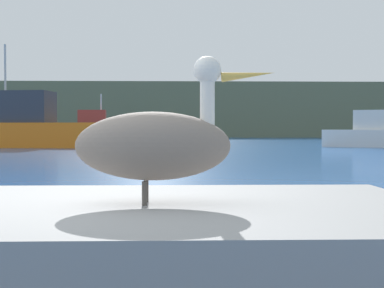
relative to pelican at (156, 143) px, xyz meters
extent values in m
cube|color=#5B664C|center=(-1.42, 69.72, 2.54)|extent=(140.00, 12.60, 6.95)
cube|color=gray|center=(-0.02, 0.00, -0.66)|extent=(3.47, 2.21, 0.57)
ellipsoid|color=slate|center=(-0.02, 0.00, -0.02)|extent=(0.95, 0.45, 0.42)
cylinder|color=white|center=(0.31, 0.00, 0.22)|extent=(0.09, 0.09, 0.35)
sphere|color=white|center=(0.31, 0.00, 0.44)|extent=(0.17, 0.17, 0.17)
cone|color=gold|center=(0.56, -0.01, 0.41)|extent=(0.33, 0.06, 0.09)
cylinder|color=#4C4742|center=(-0.06, 0.08, -0.30)|extent=(0.03, 0.03, 0.14)
cylinder|color=#4C4742|center=(-0.07, -0.08, -0.30)|extent=(0.03, 0.03, 0.14)
cube|color=teal|center=(-8.03, 41.56, -0.34)|extent=(6.66, 2.40, 1.19)
cube|color=maroon|center=(-6.79, 41.65, 0.96)|extent=(2.33, 1.85, 1.42)
cylinder|color=#B2B2B2|center=(-6.07, 41.70, 1.64)|extent=(0.12, 0.12, 2.76)
cube|color=white|center=(11.47, 27.35, -0.44)|extent=(5.80, 3.79, 1.00)
cube|color=silver|center=(11.26, 27.45, 0.62)|extent=(2.07, 1.75, 1.12)
cube|color=orange|center=(-7.25, 27.40, -0.24)|extent=(7.98, 3.46, 1.39)
cube|color=#2D333D|center=(-8.37, 27.56, 1.34)|extent=(3.20, 2.36, 1.78)
cylinder|color=#B2B2B2|center=(-9.54, 27.72, 2.68)|extent=(0.12, 0.12, 4.45)
camera|label=1|loc=(0.12, -3.31, 0.08)|focal=50.69mm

